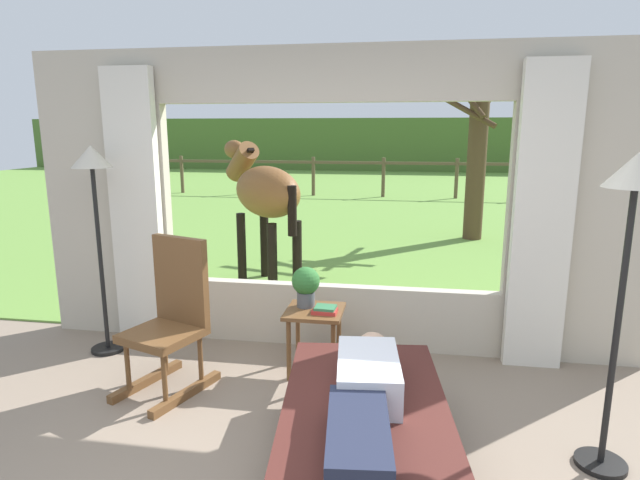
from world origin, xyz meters
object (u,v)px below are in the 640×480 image
Objects in this scene: recliner_sofa at (365,441)px; book_stack at (325,310)px; rocking_chair at (172,316)px; pasture_tree at (476,148)px; side_table at (315,321)px; floor_lamp_left at (94,187)px; potted_plant at (306,284)px; floor_lamp_right at (631,219)px; reclining_person at (365,394)px; horse at (264,192)px.

recliner_sofa is 9.40× the size of book_stack.
rocking_chair is 0.36× the size of pasture_tree.
side_table is 2.10m from floor_lamp_left.
potted_plant reaches higher than book_stack.
floor_lamp_right is (1.33, 0.31, 1.21)m from recliner_sofa.
reclining_person is 1.72m from rocking_chair.
recliner_sofa is at bearing -67.86° from side_table.
book_stack reaches higher than recliner_sofa.
rocking_chair is at bearing -163.17° from book_stack.
reclining_person is 6.91m from pasture_tree.
side_table is (-0.49, 1.21, 0.21)m from recliner_sofa.
reclining_person is 1.36m from side_table.
book_stack is at bearing 36.57° from rocking_chair.
floor_lamp_left reaches higher than rocking_chair.
book_stack is at bearing -106.05° from horse.
potted_plant is 0.18× the size of floor_lamp_right.
reclining_person is 1.45m from potted_plant.
floor_lamp_right is at bearing -89.50° from horse.
side_table is 0.30× the size of horse.
potted_plant is at bearing 45.81° from rocking_chair.
pasture_tree is at bearing 72.76° from reclining_person.
rocking_chair is at bearing 143.34° from reclining_person.
pasture_tree is (1.31, 6.70, 1.06)m from reclining_person.
book_stack is 0.06× the size of pasture_tree.
recliner_sofa is 1.24× the size of reclining_person.
floor_lamp_left is (-2.34, 1.32, 1.20)m from recliner_sofa.
recliner_sofa is 1.82m from floor_lamp_right.
pasture_tree reaches higher than reclining_person.
side_table is at bearing 41.01° from rocking_chair.
horse reaches higher than side_table.
rocking_chair reaches higher than side_table.
floor_lamp_left is at bearing 143.44° from reclining_person.
rocking_chair is at bearing -131.58° from horse.
recliner_sofa is 6.92m from pasture_tree.
book_stack is 0.11× the size of floor_lamp_right.
reclining_person reaches higher than side_table.
floor_lamp_left reaches higher than potted_plant.
floor_lamp_right is at bearing -89.89° from pasture_tree.
rocking_chair is 3.50× the size of potted_plant.
recliner_sofa is at bearing -9.32° from rocking_chair.
pasture_tree is (2.80, 5.83, 1.04)m from rocking_chair.
horse is at bearing 109.95° from rocking_chair.
side_table is (-0.49, 1.26, -0.10)m from reclining_person.
recliner_sofa is 5.58× the size of potted_plant.
reclining_person is 0.81× the size of floor_lamp_right.
horse is 4.31m from pasture_tree.
recliner_sofa is 1.01× the size of floor_lamp_right.
side_table is 5.85m from pasture_tree.
potted_plant is at bearing -108.56° from horse.
horse is (-1.09, 2.26, 0.61)m from book_stack.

